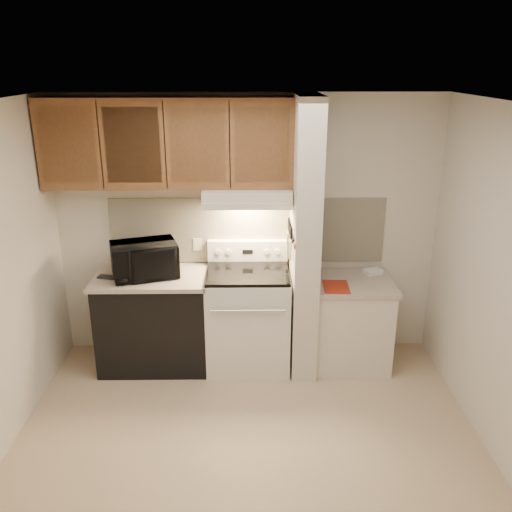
{
  "coord_description": "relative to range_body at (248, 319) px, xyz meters",
  "views": [
    {
      "loc": [
        0.02,
        -3.44,
        2.75
      ],
      "look_at": [
        0.07,
        0.75,
        1.24
      ],
      "focal_mm": 38.0,
      "sensor_mm": 36.0,
      "label": 1
    }
  ],
  "objects": [
    {
      "name": "cab_gap_b",
      "position": [
        -0.69,
        0.01,
        1.62
      ],
      "size": [
        0.01,
        0.01,
        0.73
      ],
      "primitive_type": "cube",
      "color": "black",
      "rests_on": "upper_cabinets"
    },
    {
      "name": "spoon_rest",
      "position": [
        -1.23,
        -0.06,
        0.46
      ],
      "size": [
        0.26,
        0.13,
        0.02
      ],
      "primitive_type": "cube",
      "rotation": [
        0.0,
        0.0,
        -0.24
      ],
      "color": "black",
      "rests_on": "left_countertop"
    },
    {
      "name": "microwave",
      "position": [
        -0.93,
        -0.01,
        0.61
      ],
      "size": [
        0.66,
        0.55,
        0.31
      ],
      "primitive_type": "imported",
      "rotation": [
        0.0,
        0.0,
        0.32
      ],
      "color": "black",
      "rests_on": "left_countertop"
    },
    {
      "name": "upper_cabinets",
      "position": [
        -0.69,
        0.17,
        1.62
      ],
      "size": [
        2.18,
        0.33,
        0.77
      ],
      "primitive_type": "cube",
      "color": "brown",
      "rests_on": "wall_back"
    },
    {
      "name": "left_countertop",
      "position": [
        -0.88,
        0.01,
        0.43
      ],
      "size": [
        1.04,
        0.67,
        0.04
      ],
      "primitive_type": "cube",
      "color": "#B6A494",
      "rests_on": "dishwasher_front"
    },
    {
      "name": "hood_lip",
      "position": [
        0.0,
        -0.08,
        1.12
      ],
      "size": [
        0.78,
        0.04,
        0.06
      ],
      "primitive_type": "cube",
      "color": "beige",
      "rests_on": "range_hood"
    },
    {
      "name": "range_body",
      "position": [
        0.0,
        0.0,
        0.0
      ],
      "size": [
        0.76,
        0.65,
        0.92
      ],
      "primitive_type": "cube",
      "color": "silver",
      "rests_on": "floor"
    },
    {
      "name": "dishwasher_front",
      "position": [
        -0.88,
        0.01,
        -0.03
      ],
      "size": [
        1.0,
        0.63,
        0.87
      ],
      "primitive_type": "cube",
      "color": "black",
      "rests_on": "floor"
    },
    {
      "name": "knife_blade_e",
      "position": [
        0.38,
        0.12,
        0.75
      ],
      "size": [
        0.01,
        0.04,
        0.18
      ],
      "primitive_type": "cube",
      "color": "silver",
      "rests_on": "knife_strip"
    },
    {
      "name": "range_knob_left_inner",
      "position": [
        -0.18,
        0.24,
        0.59
      ],
      "size": [
        0.05,
        0.02,
        0.05
      ],
      "primitive_type": "cylinder",
      "rotation": [
        1.57,
        0.0,
        0.0
      ],
      "color": "silver",
      "rests_on": "range_backguard"
    },
    {
      "name": "wall_back",
      "position": [
        0.0,
        0.34,
        0.79
      ],
      "size": [
        3.6,
        2.5,
        0.02
      ],
      "primitive_type": "cube",
      "rotation": [
        1.57,
        0.0,
        0.0
      ],
      "color": "beige",
      "rests_on": "floor"
    },
    {
      "name": "ceiling",
      "position": [
        0.0,
        -1.16,
        2.04
      ],
      "size": [
        3.6,
        3.6,
        0.0
      ],
      "primitive_type": "plane",
      "rotation": [
        3.14,
        0.0,
        0.0
      ],
      "color": "white",
      "rests_on": "wall_back"
    },
    {
      "name": "right_cab_base",
      "position": [
        0.97,
        -0.01,
        -0.06
      ],
      "size": [
        0.7,
        0.6,
        0.81
      ],
      "primitive_type": "cube",
      "color": "beige",
      "rests_on": "floor"
    },
    {
      "name": "backsplash",
      "position": [
        0.0,
        0.33,
        0.78
      ],
      "size": [
        2.6,
        0.02,
        0.63
      ],
      "primitive_type": "cube",
      "color": "#F7EFCA",
      "rests_on": "wall_back"
    },
    {
      "name": "knife_blade_d",
      "position": [
        0.38,
        0.02,
        0.76
      ],
      "size": [
        0.01,
        0.04,
        0.16
      ],
      "primitive_type": "cube",
      "color": "silver",
      "rests_on": "knife_strip"
    },
    {
      "name": "knife_handle_c",
      "position": [
        0.38,
        -0.05,
        0.91
      ],
      "size": [
        0.02,
        0.02,
        0.1
      ],
      "primitive_type": "cylinder",
      "color": "black",
      "rests_on": "knife_strip"
    },
    {
      "name": "floor",
      "position": [
        0.0,
        -1.16,
        -0.46
      ],
      "size": [
        3.6,
        3.6,
        0.0
      ],
      "primitive_type": "plane",
      "color": "tan",
      "rests_on": "ground"
    },
    {
      "name": "knife_handle_d",
      "position": [
        0.38,
        0.04,
        0.91
      ],
      "size": [
        0.02,
        0.02,
        0.1
      ],
      "primitive_type": "cylinder",
      "color": "black",
      "rests_on": "knife_strip"
    },
    {
      "name": "partition_pillar",
      "position": [
        0.51,
        -0.01,
        0.79
      ],
      "size": [
        0.22,
        0.7,
        2.5
      ],
      "primitive_type": "cube",
      "color": "beige",
      "rests_on": "floor"
    },
    {
      "name": "oven_window",
      "position": [
        0.0,
        -0.32,
        0.04
      ],
      "size": [
        0.5,
        0.01,
        0.3
      ],
      "primitive_type": "cube",
      "color": "black",
      "rests_on": "range_body"
    },
    {
      "name": "cab_door_a",
      "position": [
        -1.51,
        0.01,
        1.62
      ],
      "size": [
        0.46,
        0.01,
        0.63
      ],
      "primitive_type": "cube",
      "color": "brown",
      "rests_on": "upper_cabinets"
    },
    {
      "name": "oven_handle",
      "position": [
        0.0,
        -0.35,
        0.26
      ],
      "size": [
        0.65,
        0.02,
        0.02
      ],
      "primitive_type": "cylinder",
      "rotation": [
        0.0,
        1.57,
        0.0
      ],
      "color": "silver",
      "rests_on": "range_body"
    },
    {
      "name": "range_display",
      "position": [
        0.0,
        0.24,
        0.59
      ],
      "size": [
        0.1,
        0.01,
        0.04
      ],
      "primitive_type": "cube",
      "color": "black",
      "rests_on": "range_backguard"
    },
    {
      "name": "range_knob_left_outer",
      "position": [
        -0.28,
        0.24,
        0.59
      ],
      "size": [
        0.05,
        0.02,
        0.05
      ],
      "primitive_type": "cylinder",
      "rotation": [
        1.57,
        0.0,
        0.0
      ],
      "color": "silver",
      "rests_on": "range_backguard"
    },
    {
      "name": "knife_blade_c",
      "position": [
        0.38,
        -0.06,
        0.74
      ],
      "size": [
        0.01,
        0.04,
        0.2
      ],
      "primitive_type": "cube",
      "color": "silver",
      "rests_on": "knife_strip"
    },
    {
      "name": "teal_jar",
      "position": [
        -0.83,
        0.23,
        0.5
      ],
      "size": [
        0.13,
        0.13,
        0.11
      ],
      "primitive_type": "cylinder",
      "rotation": [
        0.0,
        0.0,
        0.39
      ],
      "color": "#275D62",
      "rests_on": "left_countertop"
    },
    {
      "name": "cab_gap_a",
      "position": [
        -1.23,
        0.01,
        1.62
      ],
      "size": [
        0.01,
        0.01,
        0.73
      ],
      "primitive_type": "cube",
      "color": "black",
      "rests_on": "upper_cabinets"
    },
    {
      "name": "white_box",
      "position": [
        1.19,
        0.17,
        0.41
      ],
      "size": [
        0.19,
        0.16,
        0.04
      ],
      "primitive_type": "cube",
      "rotation": [
        0.0,
        0.0,
        0.4
      ],
      "color": "white",
      "rests_on": "right_countertop"
    },
    {
      "name": "cab_door_b",
      "position": [
        -0.96,
        0.01,
        1.62
      ],
      "size": [
        0.46,
        0.01,
        0.63
      ],
      "primitive_type": "cube",
      "color": "brown",
      "rests_on": "upper_cabinets"
    },
    {
      "name": "red_folder",
      "position": [
        0.79,
        -0.16,
        0.4
      ],
      "size": [
        0.24,
        0.32,
        0.01
      ],
      "primitive_type": "cube",
      "rotation": [
        0.0,
        0.0,
        -0.05
      ],
      "color": "#9D2814",
      "rests_on": "right_countertop"
    },
    {
      "name": "knife_handle_b",
      "position": [
        0.38,
        -0.15,
        0.91
      ],
      "size": [
        0.02,
        0.02,
        0.1
      ],
      "primitive_type": "cylinder",
      "color": "black",
      "rests_on": "knife_strip"
    },
    {
      "name": "oven_mitt",
      "position": [
        0.38,
        0.17,
        0.68
      ],
      "size": [
        0.03,
        0.1,
        0.24
      ],
      "primitive_type": "cube",
      "color": "slate",
      "rests_on": "partition_pillar"
    },
    {
      "name": "knife_handle_a",
      "position": [
        0.38,
        -0.21,
        0.91
      ],
      "size": [
        0.02,
        0.02,
        0.1
      ],
      "primitive_type": "cylinder",
      "color": "black",
      "rests_on": "knife_strip"
    },
    {
      "name": "pillar_trim",
      "position": [
        0.39,
        -0.01,
        0.84
      ],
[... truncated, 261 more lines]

